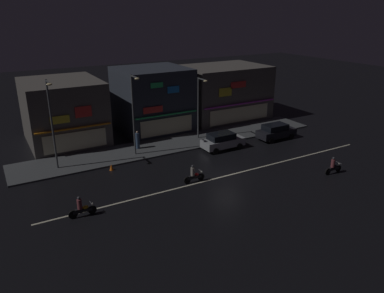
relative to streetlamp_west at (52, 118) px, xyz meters
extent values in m
plane|color=black|center=(12.11, -8.28, -4.67)|extent=(140.00, 140.00, 0.00)
cube|color=beige|center=(12.11, -8.28, -4.66)|extent=(30.92, 0.16, 0.01)
cube|color=#424447|center=(12.11, 0.79, -4.60)|extent=(32.55, 4.76, 0.14)
cube|color=#2D333D|center=(12.11, 6.82, -1.13)|extent=(7.65, 7.20, 7.08)
cube|color=#33E572|center=(12.11, 3.10, -2.07)|extent=(7.27, 0.24, 0.12)
cube|color=red|center=(10.54, 3.16, -1.34)|extent=(2.20, 0.08, 0.67)
cube|color=#268CF2|center=(12.97, 3.16, 0.56)|extent=(1.37, 0.08, 0.71)
cube|color=#33E572|center=(11.07, 3.16, 1.19)|extent=(1.38, 0.08, 0.55)
cube|color=beige|center=(12.11, 3.16, -3.37)|extent=(6.12, 0.06, 1.80)
cube|color=#56514C|center=(2.35, 7.53, -1.44)|extent=(7.47, 8.63, 6.47)
cube|color=orange|center=(2.35, 3.10, -2.07)|extent=(7.10, 0.24, 0.12)
cube|color=red|center=(3.38, 3.16, -0.60)|extent=(1.56, 0.08, 1.05)
cube|color=yellow|center=(1.16, 3.16, -1.07)|extent=(1.76, 0.08, 0.73)
cube|color=beige|center=(2.35, 3.16, -3.37)|extent=(5.98, 0.06, 1.80)
cube|color=#56514C|center=(21.87, 7.02, -1.37)|extent=(10.60, 7.60, 6.59)
cube|color=#D83FD8|center=(21.87, 3.10, -2.07)|extent=(10.07, 0.24, 0.12)
cube|color=red|center=(21.47, 3.16, 0.26)|extent=(2.13, 0.08, 0.73)
cube|color=yellow|center=(19.66, 3.16, -0.43)|extent=(1.73, 0.08, 0.98)
cube|color=beige|center=(21.87, 3.16, -3.37)|extent=(8.48, 0.06, 1.80)
cylinder|color=#47494C|center=(0.00, 0.20, -0.65)|extent=(0.16, 0.16, 7.75)
cube|color=#47494C|center=(0.00, -0.50, 3.12)|extent=(0.10, 1.40, 0.10)
ellipsoid|color=#F9E099|center=(0.00, -1.20, 3.04)|extent=(0.44, 0.32, 0.20)
cylinder|color=#47494C|center=(7.14, -0.06, -0.73)|extent=(0.16, 0.16, 7.61)
cube|color=#47494C|center=(7.14, -0.76, 2.98)|extent=(0.10, 1.40, 0.10)
ellipsoid|color=#F9E099|center=(7.14, -1.46, 2.90)|extent=(0.44, 0.32, 0.20)
cylinder|color=#47494C|center=(14.82, 1.12, -1.26)|extent=(0.16, 0.16, 6.53)
cube|color=#47494C|center=(14.82, 0.42, 1.90)|extent=(0.10, 1.40, 0.10)
ellipsoid|color=#F9E099|center=(14.82, -0.28, 1.82)|extent=(0.44, 0.32, 0.20)
cylinder|color=#334766|center=(7.92, 1.25, -3.74)|extent=(0.39, 0.39, 1.59)
sphere|color=tan|center=(7.92, 1.25, -2.83)|extent=(0.22, 0.22, 0.22)
cube|color=black|center=(22.13, -3.07, -3.98)|extent=(4.30, 1.78, 0.76)
cube|color=black|center=(21.92, -3.07, -3.30)|extent=(2.58, 1.57, 0.60)
cube|color=#F9F2CC|center=(24.24, -2.47, -3.88)|extent=(0.08, 0.20, 0.12)
cube|color=#F9F2CC|center=(24.24, -3.68, -3.88)|extent=(0.08, 0.20, 0.12)
cylinder|color=black|center=(23.55, -2.18, -4.36)|extent=(0.62, 0.20, 0.62)
cylinder|color=black|center=(23.55, -3.96, -4.36)|extent=(0.62, 0.20, 0.62)
cylinder|color=black|center=(20.71, -2.18, -4.36)|extent=(0.62, 0.20, 0.62)
cylinder|color=black|center=(20.71, -3.96, -4.36)|extent=(0.62, 0.20, 0.62)
cube|color=#9EA0A5|center=(15.41, -2.76, -3.98)|extent=(4.30, 1.78, 0.76)
cube|color=black|center=(15.20, -2.76, -3.30)|extent=(2.58, 1.57, 0.60)
cube|color=#F9F2CC|center=(17.52, -2.16, -3.88)|extent=(0.08, 0.20, 0.12)
cube|color=#F9F2CC|center=(17.52, -3.37, -3.88)|extent=(0.08, 0.20, 0.12)
cylinder|color=black|center=(16.83, -1.87, -4.36)|extent=(0.62, 0.20, 0.62)
cylinder|color=black|center=(16.83, -3.65, -4.36)|extent=(0.62, 0.20, 0.62)
cylinder|color=black|center=(13.99, -1.87, -4.36)|extent=(0.62, 0.20, 0.62)
cylinder|color=black|center=(13.99, -3.65, -4.36)|extent=(0.62, 0.20, 0.62)
cylinder|color=black|center=(0.54, -8.79, -4.37)|extent=(0.60, 0.08, 0.60)
cylinder|color=black|center=(-0.76, -8.79, -4.37)|extent=(0.60, 0.10, 0.60)
cube|color=black|center=(-0.11, -8.79, -4.27)|extent=(1.30, 0.14, 0.20)
ellipsoid|color=gold|center=(0.09, -8.79, -4.05)|extent=(0.44, 0.26, 0.24)
cube|color=black|center=(-0.31, -8.79, -4.12)|extent=(0.56, 0.22, 0.10)
cylinder|color=slate|center=(0.49, -8.79, -3.82)|extent=(0.03, 0.60, 0.03)
sphere|color=white|center=(0.58, -8.79, -3.92)|extent=(0.14, 0.14, 0.14)
cylinder|color=brown|center=(-0.26, -8.79, -3.72)|extent=(0.32, 0.32, 0.70)
sphere|color=#333338|center=(-0.26, -8.79, -3.26)|extent=(0.22, 0.22, 0.22)
cylinder|color=black|center=(20.90, -12.36, -4.37)|extent=(0.60, 0.08, 0.60)
cylinder|color=black|center=(19.60, -12.36, -4.37)|extent=(0.60, 0.10, 0.60)
cube|color=black|center=(20.25, -12.36, -4.27)|extent=(1.30, 0.14, 0.20)
ellipsoid|color=black|center=(20.45, -12.36, -4.05)|extent=(0.44, 0.26, 0.24)
cube|color=black|center=(20.05, -12.36, -4.12)|extent=(0.56, 0.22, 0.10)
cylinder|color=slate|center=(20.85, -12.36, -3.82)|extent=(0.03, 0.60, 0.03)
sphere|color=white|center=(20.94, -12.36, -3.92)|extent=(0.14, 0.14, 0.14)
cylinder|color=brown|center=(20.10, -12.36, -3.72)|extent=(0.32, 0.32, 0.70)
sphere|color=#333338|center=(20.10, -12.36, -3.26)|extent=(0.22, 0.22, 0.22)
cylinder|color=black|center=(9.75, -7.94, -4.37)|extent=(0.60, 0.08, 0.60)
cylinder|color=black|center=(8.45, -7.94, -4.37)|extent=(0.60, 0.10, 0.60)
cube|color=black|center=(9.10, -7.94, -4.27)|extent=(1.30, 0.14, 0.20)
ellipsoid|color=red|center=(9.30, -7.94, -4.05)|extent=(0.44, 0.26, 0.24)
cube|color=black|center=(8.90, -7.94, -4.12)|extent=(0.56, 0.22, 0.10)
cylinder|color=slate|center=(9.70, -7.94, -3.82)|extent=(0.03, 0.60, 0.03)
sphere|color=white|center=(9.79, -7.94, -3.92)|extent=(0.14, 0.14, 0.14)
cylinder|color=gray|center=(8.95, -7.94, -3.72)|extent=(0.32, 0.32, 0.70)
sphere|color=#333338|center=(8.95, -7.94, -3.26)|extent=(0.22, 0.22, 0.22)
cone|color=orange|center=(4.02, -2.32, -4.39)|extent=(0.36, 0.36, 0.55)
camera|label=1|loc=(-4.59, -31.54, 8.49)|focal=34.72mm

